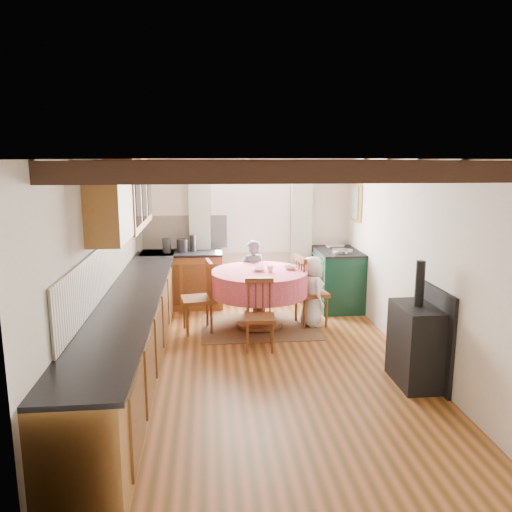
{
  "coord_description": "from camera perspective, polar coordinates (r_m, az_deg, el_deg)",
  "views": [
    {
      "loc": [
        -0.63,
        -5.57,
        2.41
      ],
      "look_at": [
        0.0,
        0.8,
        1.15
      ],
      "focal_mm": 35.03,
      "sensor_mm": 36.0,
      "label": 1
    }
  ],
  "objects": [
    {
      "name": "floor",
      "position": [
        6.1,
        0.75,
        -12.13
      ],
      "size": [
        3.6,
        5.5,
        0.0
      ],
      "primitive_type": "cube",
      "color": "#A95B2D",
      "rests_on": "ground"
    },
    {
      "name": "ceiling",
      "position": [
        5.61,
        0.82,
        11.03
      ],
      "size": [
        3.6,
        5.5,
        0.0
      ],
      "primitive_type": "cube",
      "color": "white",
      "rests_on": "ground"
    },
    {
      "name": "wall_back",
      "position": [
        8.43,
        -1.3,
        2.88
      ],
      "size": [
        3.6,
        0.0,
        2.4
      ],
      "primitive_type": "cube",
      "color": "silver",
      "rests_on": "ground"
    },
    {
      "name": "wall_front",
      "position": [
        3.13,
        6.5,
        -11.65
      ],
      "size": [
        3.6,
        0.0,
        2.4
      ],
      "primitive_type": "cube",
      "color": "silver",
      "rests_on": "ground"
    },
    {
      "name": "wall_left",
      "position": [
        5.82,
        -17.12,
        -1.36
      ],
      "size": [
        0.0,
        5.5,
        2.4
      ],
      "primitive_type": "cube",
      "color": "silver",
      "rests_on": "ground"
    },
    {
      "name": "wall_right",
      "position": [
        6.2,
        17.56,
        -0.65
      ],
      "size": [
        0.0,
        5.5,
        2.4
      ],
      "primitive_type": "cube",
      "color": "silver",
      "rests_on": "ground"
    },
    {
      "name": "beam_a",
      "position": [
        3.63,
        4.39,
        9.53
      ],
      "size": [
        3.6,
        0.16,
        0.16
      ],
      "primitive_type": "cube",
      "color": "black",
      "rests_on": "ceiling"
    },
    {
      "name": "beam_b",
      "position": [
        4.62,
        2.22,
        9.89
      ],
      "size": [
        3.6,
        0.16,
        0.16
      ],
      "primitive_type": "cube",
      "color": "black",
      "rests_on": "ceiling"
    },
    {
      "name": "beam_c",
      "position": [
        5.61,
        0.81,
        10.11
      ],
      "size": [
        3.6,
        0.16,
        0.16
      ],
      "primitive_type": "cube",
      "color": "black",
      "rests_on": "ceiling"
    },
    {
      "name": "beam_d",
      "position": [
        6.6,
        -0.17,
        10.27
      ],
      "size": [
        3.6,
        0.16,
        0.16
      ],
      "primitive_type": "cube",
      "color": "black",
      "rests_on": "ceiling"
    },
    {
      "name": "beam_e",
      "position": [
        7.6,
        -0.9,
        10.38
      ],
      "size": [
        3.6,
        0.16,
        0.16
      ],
      "primitive_type": "cube",
      "color": "black",
      "rests_on": "ceiling"
    },
    {
      "name": "splash_left",
      "position": [
        6.1,
        -16.39,
        -0.76
      ],
      "size": [
        0.02,
        4.5,
        0.55
      ],
      "primitive_type": "cube",
      "color": "beige",
      "rests_on": "wall_left"
    },
    {
      "name": "splash_back",
      "position": [
        8.4,
        -8.12,
        2.74
      ],
      "size": [
        1.4,
        0.02,
        0.55
      ],
      "primitive_type": "cube",
      "color": "beige",
      "rests_on": "wall_back"
    },
    {
      "name": "base_cabinet_left",
      "position": [
        5.97,
        -13.85,
        -8.46
      ],
      "size": [
        0.6,
        5.3,
        0.88
      ],
      "primitive_type": "cube",
      "color": "#9C622B",
      "rests_on": "floor"
    },
    {
      "name": "base_cabinet_back",
      "position": [
        8.27,
        -8.4,
        -2.77
      ],
      "size": [
        1.3,
        0.6,
        0.88
      ],
      "primitive_type": "cube",
      "color": "#9C622B",
      "rests_on": "floor"
    },
    {
      "name": "worktop_left",
      "position": [
        5.83,
        -13.87,
        -4.2
      ],
      "size": [
        0.64,
        5.3,
        0.04
      ],
      "primitive_type": "cube",
      "color": "black",
      "rests_on": "base_cabinet_left"
    },
    {
      "name": "worktop_back",
      "position": [
        8.15,
        -8.5,
        0.34
      ],
      "size": [
        1.3,
        0.64,
        0.04
      ],
      "primitive_type": "cube",
      "color": "black",
      "rests_on": "base_cabinet_back"
    },
    {
      "name": "wall_cabinet_glass",
      "position": [
        6.86,
        -14.12,
        6.96
      ],
      "size": [
        0.34,
        1.8,
        0.9
      ],
      "primitive_type": "cube",
      "color": "#9C622B",
      "rests_on": "wall_left"
    },
    {
      "name": "wall_cabinet_solid",
      "position": [
        5.39,
        -16.39,
        5.26
      ],
      "size": [
        0.34,
        0.9,
        0.7
      ],
      "primitive_type": "cube",
      "color": "#9C622B",
      "rests_on": "wall_left"
    },
    {
      "name": "window_frame",
      "position": [
        8.38,
        -0.62,
        5.58
      ],
      "size": [
        1.34,
        0.03,
        1.54
      ],
      "primitive_type": "cube",
      "color": "white",
      "rests_on": "wall_back"
    },
    {
      "name": "window_pane",
      "position": [
        8.38,
        -0.62,
        5.59
      ],
      "size": [
        1.2,
        0.01,
        1.4
      ],
      "primitive_type": "cube",
      "color": "white",
      "rests_on": "wall_back"
    },
    {
      "name": "curtain_left",
      "position": [
        8.33,
        -6.4,
        2.01
      ],
      "size": [
        0.35,
        0.1,
        2.1
      ],
      "primitive_type": "cube",
      "color": "silver",
      "rests_on": "wall_back"
    },
    {
      "name": "curtain_right",
      "position": [
        8.47,
        5.18,
        2.19
      ],
      "size": [
        0.35,
        0.1,
        2.1
      ],
      "primitive_type": "cube",
      "color": "silver",
      "rests_on": "wall_back"
    },
    {
      "name": "curtain_rod",
      "position": [
        8.26,
        -0.57,
        9.67
      ],
      "size": [
        2.0,
        0.03,
        0.03
      ],
      "primitive_type": "cylinder",
      "rotation": [
        0.0,
        1.57,
        0.0
      ],
      "color": "black",
      "rests_on": "wall_back"
    },
    {
      "name": "wall_picture",
      "position": [
        8.26,
        11.34,
        5.99
      ],
      "size": [
        0.04,
        0.5,
        0.6
      ],
      "primitive_type": "cube",
      "color": "gold",
      "rests_on": "wall_right"
    },
    {
      "name": "wall_plate",
      "position": [
        8.49,
        5.83,
        6.28
      ],
      "size": [
        0.3,
        0.02,
        0.3
      ],
      "primitive_type": "cylinder",
      "rotation": [
        1.57,
        0.0,
        0.0
      ],
      "color": "silver",
      "rests_on": "wall_back"
    },
    {
      "name": "rug",
      "position": [
        7.31,
        0.36,
        -8.05
      ],
      "size": [
        1.66,
        1.29,
        0.01
      ],
      "primitive_type": "cube",
      "color": "#523328",
      "rests_on": "floor"
    },
    {
      "name": "dining_table",
      "position": [
        7.19,
        0.36,
        -4.96
      ],
      "size": [
        1.38,
        1.38,
        0.83
      ],
      "primitive_type": null,
      "color": "pink",
      "rests_on": "floor"
    },
    {
      "name": "chair_near",
      "position": [
        6.37,
        0.42,
        -6.76
      ],
      "size": [
        0.42,
        0.43,
        0.91
      ],
      "primitive_type": null,
      "rotation": [
        0.0,
        0.0,
        -0.07
      ],
      "color": "brown",
      "rests_on": "floor"
    },
    {
      "name": "chair_left",
      "position": [
        7.03,
        -6.74,
        -4.64
      ],
      "size": [
        0.52,
        0.5,
        1.01
      ],
      "primitive_type": null,
      "rotation": [
        0.0,
        0.0,
        -1.41
      ],
      "color": "brown",
      "rests_on": "floor"
    },
    {
      "name": "chair_right",
      "position": [
        7.32,
        6.35,
        -3.92
      ],
      "size": [
        0.53,
        0.51,
        1.03
      ],
      "primitive_type": null,
      "rotation": [
        0.0,
        0.0,
        1.73
      ],
      "color": "brown",
      "rests_on": "floor"
    },
    {
      "name": "aga_range",
      "position": [
        8.25,
        9.27,
        -2.51
      ],
      "size": [
        0.68,
        1.05,
        0.97
      ],
      "primitive_type": null,
      "color": "#0D3021",
      "rests_on": "floor"
    },
    {
      "name": "cast_iron_stove",
      "position": [
        5.63,
        17.93,
        -7.34
      ],
      "size": [
        0.41,
        0.68,
        1.36
      ],
      "primitive_type": null,
      "color": "black",
      "rests_on": "floor"
    },
    {
      "name": "child_far",
      "position": [
        7.82,
        -0.4,
        -2.37
      ],
      "size": [
        0.49,
        0.39,
        1.17
      ],
      "primitive_type": "imported",
      "rotation": [
        0.0,
        0.0,
        3.43
      ],
      "color": "#535D65",
      "rests_on": "floor"
    },
    {
      "name": "child_right",
      "position": [
        7.28,
        6.41,
        -4.03
      ],
      "size": [
        0.42,
        0.56,
        1.03
      ],
      "primitive_type": "imported",
      "rotation": [
        0.0,
        0.0,
        1.78
      ],
      "color": "silver",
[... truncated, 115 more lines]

